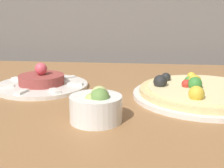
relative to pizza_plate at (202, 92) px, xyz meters
The scene contains 4 objects.
dining_table 0.32m from the pizza_plate, behind, with size 1.19×0.82×0.72m.
pizza_plate is the anchor object (origin of this frame).
tartare_plate 0.43m from the pizza_plate, behind, with size 0.25×0.25×0.07m.
small_bowl 0.30m from the pizza_plate, 141.97° to the right, with size 0.10×0.10×0.07m.
Camera 1 is at (0.16, -0.37, 0.95)m, focal length 50.00 mm.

